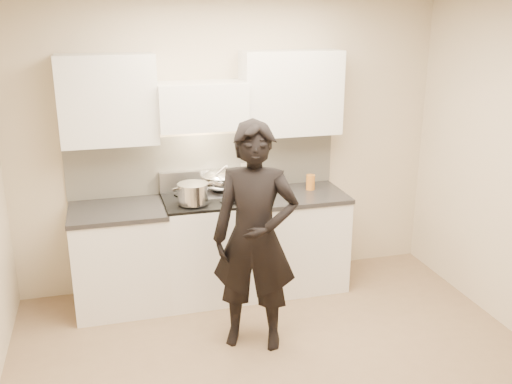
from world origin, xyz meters
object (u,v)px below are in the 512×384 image
at_px(stove, 208,247).
at_px(wok, 221,179).
at_px(counter_right, 294,239).
at_px(utensil_crock, 257,182).
at_px(person, 255,238).

height_order(stove, wok, wok).
xyz_separation_m(counter_right, wok, (-0.66, 0.14, 0.60)).
relative_size(counter_right, wok, 1.96).
distance_m(counter_right, utensil_crock, 0.65).
relative_size(stove, counter_right, 1.04).
bearing_deg(stove, counter_right, 0.00).
bearing_deg(stove, wok, 40.39).
distance_m(counter_right, person, 1.18).
bearing_deg(wok, counter_right, -12.34).
bearing_deg(utensil_crock, stove, -160.51).
height_order(wok, person, person).
bearing_deg(wok, utensil_crock, 6.32).
height_order(stove, counter_right, stove).
xyz_separation_m(wok, utensil_crock, (0.35, 0.04, -0.06)).
bearing_deg(counter_right, wok, 167.66).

